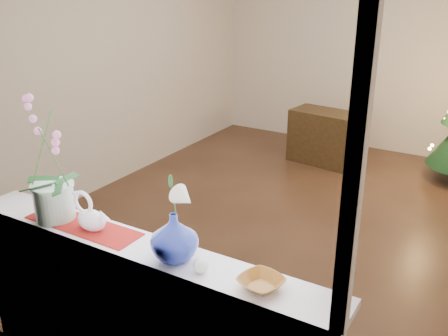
# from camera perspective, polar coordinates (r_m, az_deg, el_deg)

# --- Properties ---
(ground) EXTENTS (5.00, 5.00, 0.00)m
(ground) POSITION_cam_1_polar(r_m,az_deg,el_deg) (4.82, 9.40, -6.06)
(ground) COLOR #311F14
(ground) RESTS_ON ground
(wall_back) EXTENTS (4.50, 0.10, 2.70)m
(wall_back) POSITION_cam_1_polar(r_m,az_deg,el_deg) (6.75, 18.33, 13.03)
(wall_back) COLOR beige
(wall_back) RESTS_ON ground
(wall_front) EXTENTS (4.50, 0.10, 2.70)m
(wall_front) POSITION_cam_1_polar(r_m,az_deg,el_deg) (2.30, -12.62, -0.56)
(wall_front) COLOR beige
(wall_front) RESTS_ON ground
(wall_left) EXTENTS (0.10, 5.00, 2.70)m
(wall_left) POSITION_cam_1_polar(r_m,az_deg,el_deg) (5.57, -12.15, 12.10)
(wall_left) COLOR beige
(wall_left) RESTS_ON ground
(window_apron) EXTENTS (2.20, 0.08, 0.88)m
(window_apron) POSITION_cam_1_polar(r_m,az_deg,el_deg) (2.79, -10.48, -17.96)
(window_apron) COLOR white
(window_apron) RESTS_ON ground
(windowsill) EXTENTS (2.20, 0.26, 0.04)m
(windowsill) POSITION_cam_1_polar(r_m,az_deg,el_deg) (2.58, -9.84, -8.96)
(windowsill) COLOR white
(windowsill) RESTS_ON window_apron
(window_frame) EXTENTS (2.22, 0.06, 1.60)m
(window_frame) POSITION_cam_1_polar(r_m,az_deg,el_deg) (2.22, -12.81, 8.11)
(window_frame) COLOR white
(window_frame) RESTS_ON windowsill
(runner) EXTENTS (0.70, 0.20, 0.01)m
(runner) POSITION_cam_1_polar(r_m,az_deg,el_deg) (2.81, -15.83, -6.34)
(runner) COLOR maroon
(runner) RESTS_ON windowsill
(orchid_pot) EXTENTS (0.31, 0.31, 0.69)m
(orchid_pot) POSITION_cam_1_polar(r_m,az_deg,el_deg) (2.81, -19.42, 0.79)
(orchid_pot) COLOR beige
(orchid_pot) RESTS_ON windowsill
(swan) EXTENTS (0.26, 0.19, 0.20)m
(swan) POSITION_cam_1_polar(r_m,az_deg,el_deg) (2.72, -14.99, -4.94)
(swan) COLOR white
(swan) RESTS_ON windowsill
(blue_vase) EXTENTS (0.34, 0.34, 0.27)m
(blue_vase) POSITION_cam_1_polar(r_m,az_deg,el_deg) (2.36, -5.73, -7.47)
(blue_vase) COLOR navy
(blue_vase) RESTS_ON windowsill
(lily) EXTENTS (0.15, 0.09, 0.21)m
(lily) POSITION_cam_1_polar(r_m,az_deg,el_deg) (2.25, -5.95, -2.11)
(lily) COLOR silver
(lily) RESTS_ON blue_vase
(paperweight) EXTENTS (0.09, 0.09, 0.07)m
(paperweight) POSITION_cam_1_polar(r_m,az_deg,el_deg) (2.30, -2.68, -11.08)
(paperweight) COLOR silver
(paperweight) RESTS_ON windowsill
(amber_dish) EXTENTS (0.20, 0.20, 0.04)m
(amber_dish) POSITION_cam_1_polar(r_m,az_deg,el_deg) (2.21, 4.25, -13.03)
(amber_dish) COLOR #915A1D
(amber_dish) RESTS_ON windowsill
(side_table) EXTENTS (0.92, 0.54, 0.65)m
(side_table) POSITION_cam_1_polar(r_m,az_deg,el_deg) (6.25, 11.64, 3.42)
(side_table) COLOR black
(side_table) RESTS_ON ground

